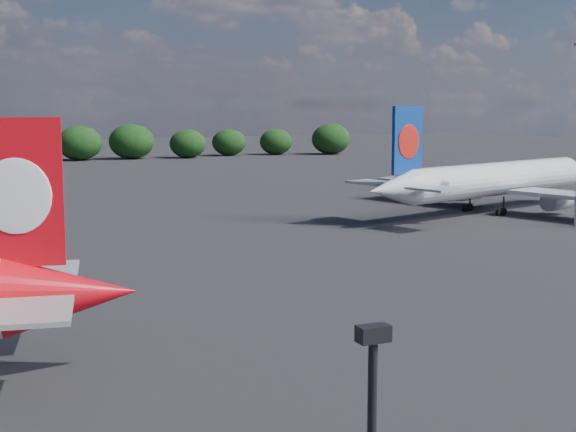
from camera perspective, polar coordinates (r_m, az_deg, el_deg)
name	(u,v)px	position (r m, az deg, el deg)	size (l,w,h in m)	color
china_southern_airliner	(488,181)	(108.82, 14.06, 2.44)	(42.42, 40.68, 14.08)	silver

